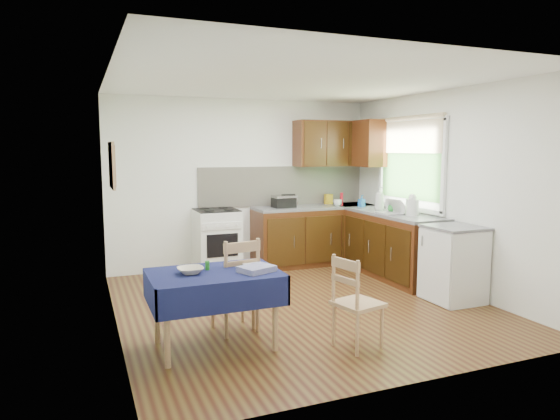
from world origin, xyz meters
name	(u,v)px	position (x,y,z in m)	size (l,w,h in m)	color
floor	(300,304)	(0.00, 0.00, 0.00)	(4.20, 4.20, 0.00)	#452012
ceiling	(302,81)	(0.00, 0.00, 2.50)	(4.00, 4.20, 0.02)	white
wall_back	(243,184)	(0.00, 2.10, 1.25)	(4.00, 0.02, 2.50)	white
wall_front	(420,220)	(0.00, -2.10, 1.25)	(4.00, 0.02, 2.50)	white
wall_left	(112,203)	(-2.00, 0.00, 1.25)	(0.02, 4.20, 2.50)	silver
wall_right	(445,190)	(2.00, 0.00, 1.25)	(0.02, 4.20, 2.50)	white
base_cabinets	(349,241)	(1.36, 1.26, 0.43)	(1.90, 2.30, 0.86)	#351F09
worktop_back	(315,207)	(1.05, 1.80, 0.88)	(1.90, 0.60, 0.04)	slate
worktop_right	(394,214)	(1.70, 0.65, 0.88)	(0.60, 1.70, 0.04)	slate
worktop_corner	(352,205)	(1.70, 1.80, 0.88)	(0.60, 0.60, 0.04)	slate
splashback	(284,186)	(0.65, 2.08, 1.20)	(2.70, 0.02, 0.60)	beige
upper_cabinets	(343,144)	(1.52, 1.80, 1.85)	(1.20, 0.85, 0.70)	#351F09
stove	(217,241)	(-0.50, 1.80, 0.46)	(0.60, 0.61, 0.92)	white
window	(410,157)	(1.97, 0.70, 1.65)	(0.04, 1.48, 1.26)	#2E5924
fridge	(454,264)	(1.70, -0.55, 0.44)	(0.58, 0.60, 0.89)	white
corkboard	(112,165)	(-1.97, 0.30, 1.60)	(0.04, 0.62, 0.47)	#AA8155
dining_table	(214,283)	(-1.22, -0.84, 0.58)	(1.14, 0.77, 0.69)	#0F173C
chair_far	(237,282)	(-0.93, -0.55, 0.49)	(0.46, 0.46, 0.92)	#AA8155
chair_near	(355,300)	(-0.08, -1.33, 0.44)	(0.45, 0.45, 0.84)	#AA8155
toaster	(288,201)	(0.61, 1.81, 0.99)	(0.26, 0.16, 0.20)	#B1B1B5
sandwich_press	(284,202)	(0.53, 1.78, 0.99)	(0.31, 0.27, 0.18)	black
sauce_bottle	(342,199)	(1.45, 1.69, 1.00)	(0.05, 0.05, 0.20)	red
yellow_packet	(328,199)	(1.37, 1.96, 0.98)	(0.12, 0.08, 0.16)	gold
dish_rack	(395,212)	(1.63, 0.54, 0.92)	(0.42, 0.32, 0.20)	gray
kettle	(412,206)	(1.75, 0.32, 1.03)	(0.17, 0.17, 0.28)	white
cup	(338,203)	(1.36, 1.64, 0.95)	(0.13, 0.13, 0.10)	silver
soap_bottle_a	(380,198)	(1.66, 0.96, 1.07)	(0.13, 0.13, 0.33)	white
soap_bottle_b	(362,201)	(1.63, 1.39, 0.99)	(0.08, 0.08, 0.18)	blue
soap_bottle_c	(393,206)	(1.68, 0.65, 0.99)	(0.14, 0.14, 0.18)	green
plate_bowl	(190,270)	(-1.42, -0.82, 0.71)	(0.23, 0.23, 0.06)	beige
book	(242,264)	(-0.91, -0.67, 0.69)	(0.17, 0.23, 0.02)	white
spice_jar	(207,265)	(-1.25, -0.74, 0.73)	(0.04, 0.04, 0.08)	#227F23
tea_towel	(257,269)	(-0.87, -0.97, 0.71)	(0.29, 0.23, 0.05)	navy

